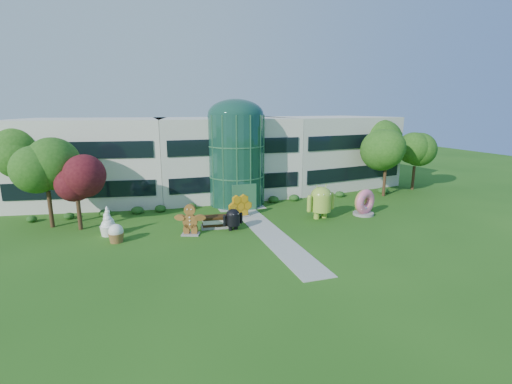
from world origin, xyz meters
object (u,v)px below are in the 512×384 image
object	(u,v)px
android_green	(321,200)
gingerbread	(190,219)
android_black	(233,218)
donut	(364,202)

from	to	relation	value
android_green	gingerbread	bearing A→B (deg)	175.78
gingerbread	android_green	bearing A→B (deg)	24.06
android_green	android_black	world-z (taller)	android_green
donut	android_black	bearing A→B (deg)	163.39
android_green	gingerbread	distance (m)	12.78
android_green	donut	distance (m)	4.66
android_black	donut	xyz separation A→B (m)	(13.61, 0.47, 0.22)
donut	gingerbread	size ratio (longest dim) A/B	0.92
android_black	donut	world-z (taller)	donut
android_black	donut	bearing A→B (deg)	-10.41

